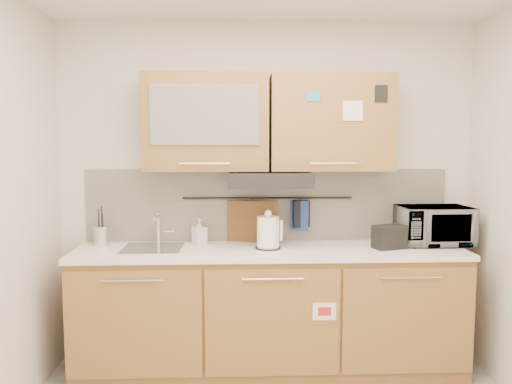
{
  "coord_description": "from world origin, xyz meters",
  "views": [
    {
      "loc": [
        -0.24,
        -2.37,
        1.68
      ],
      "look_at": [
        -0.11,
        1.05,
        1.35
      ],
      "focal_mm": 35.0,
      "sensor_mm": 36.0,
      "label": 1
    }
  ],
  "objects": [
    {
      "name": "wall_back",
      "position": [
        0.0,
        1.5,
        1.3
      ],
      "size": [
        3.2,
        0.0,
        3.2
      ],
      "primitive_type": "plane",
      "rotation": [
        1.57,
        0.0,
        0.0
      ],
      "color": "silver",
      "rests_on": "ground"
    },
    {
      "name": "base_cabinet",
      "position": [
        0.0,
        1.19,
        0.41
      ],
      "size": [
        2.8,
        0.64,
        0.88
      ],
      "color": "olive",
      "rests_on": "floor"
    },
    {
      "name": "countertop",
      "position": [
        0.0,
        1.19,
        0.9
      ],
      "size": [
        2.82,
        0.62,
        0.04
      ],
      "primitive_type": "cube",
      "color": "white",
      "rests_on": "base_cabinet"
    },
    {
      "name": "backsplash",
      "position": [
        0.0,
        1.49,
        1.2
      ],
      "size": [
        2.8,
        0.02,
        0.56
      ],
      "primitive_type": "cube",
      "color": "silver",
      "rests_on": "countertop"
    },
    {
      "name": "upper_cabinets",
      "position": [
        -0.0,
        1.32,
        1.83
      ],
      "size": [
        1.82,
        0.37,
        0.7
      ],
      "color": "olive",
      "rests_on": "wall_back"
    },
    {
      "name": "range_hood",
      "position": [
        0.0,
        1.25,
        1.42
      ],
      "size": [
        0.6,
        0.46,
        0.1
      ],
      "primitive_type": "cube",
      "color": "black",
      "rests_on": "upper_cabinets"
    },
    {
      "name": "sink",
      "position": [
        -0.85,
        1.21,
        0.92
      ],
      "size": [
        0.42,
        0.4,
        0.26
      ],
      "color": "silver",
      "rests_on": "countertop"
    },
    {
      "name": "utensil_rail",
      "position": [
        0.0,
        1.45,
        1.26
      ],
      "size": [
        1.3,
        0.02,
        0.02
      ],
      "primitive_type": "cylinder",
      "rotation": [
        0.0,
        1.57,
        0.0
      ],
      "color": "black",
      "rests_on": "backsplash"
    },
    {
      "name": "utensil_crock",
      "position": [
        -1.25,
        1.33,
        1.0
      ],
      "size": [
        0.13,
        0.13,
        0.3
      ],
      "rotation": [
        0.0,
        0.0,
        -0.11
      ],
      "color": "silver",
      "rests_on": "countertop"
    },
    {
      "name": "kettle",
      "position": [
        -0.01,
        1.18,
        1.03
      ],
      "size": [
        0.22,
        0.21,
        0.28
      ],
      "rotation": [
        0.0,
        0.0,
        0.4
      ],
      "color": "white",
      "rests_on": "countertop"
    },
    {
      "name": "toaster",
      "position": [
        0.87,
        1.15,
        1.01
      ],
      "size": [
        0.25,
        0.2,
        0.17
      ],
      "rotation": [
        0.0,
        0.0,
        0.32
      ],
      "color": "black",
      "rests_on": "countertop"
    },
    {
      "name": "microwave",
      "position": [
        1.25,
        1.29,
        1.06
      ],
      "size": [
        0.53,
        0.37,
        0.29
      ],
      "primitive_type": "imported",
      "rotation": [
        0.0,
        0.0,
        0.04
      ],
      "color": "#999999",
      "rests_on": "countertop"
    },
    {
      "name": "soap_bottle",
      "position": [
        -0.52,
        1.35,
        1.02
      ],
      "size": [
        0.12,
        0.12,
        0.2
      ],
      "primitive_type": "imported",
      "rotation": [
        0.0,
        0.0,
        0.59
      ],
      "color": "#999999",
      "rests_on": "countertop"
    },
    {
      "name": "cutting_board",
      "position": [
        -0.12,
        1.44,
        1.0
      ],
      "size": [
        0.38,
        0.12,
        0.48
      ],
      "primitive_type": "cube",
      "rotation": [
        0.0,
        0.0,
        -0.23
      ],
      "color": "brown",
      "rests_on": "utensil_rail"
    },
    {
      "name": "oven_mitt",
      "position": [
        0.25,
        1.44,
        1.13
      ],
      "size": [
        0.14,
        0.08,
        0.23
      ],
      "primitive_type": "cube",
      "rotation": [
        0.0,
        0.0,
        -0.36
      ],
      "color": "#204392",
      "rests_on": "utensil_rail"
    },
    {
      "name": "dark_pouch",
      "position": [
        0.26,
        1.44,
        1.14
      ],
      "size": [
        0.14,
        0.07,
        0.21
      ],
      "primitive_type": "cube",
      "rotation": [
        0.0,
        0.0,
        0.23
      ],
      "color": "black",
      "rests_on": "utensil_rail"
    },
    {
      "name": "pot_holder",
      "position": [
        0.26,
        1.44,
        1.17
      ],
      "size": [
        0.12,
        0.03,
        0.14
      ],
      "primitive_type": "cube",
      "rotation": [
        0.0,
        0.0,
        -0.1
      ],
      "color": "#B93418",
      "rests_on": "utensil_rail"
    }
  ]
}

